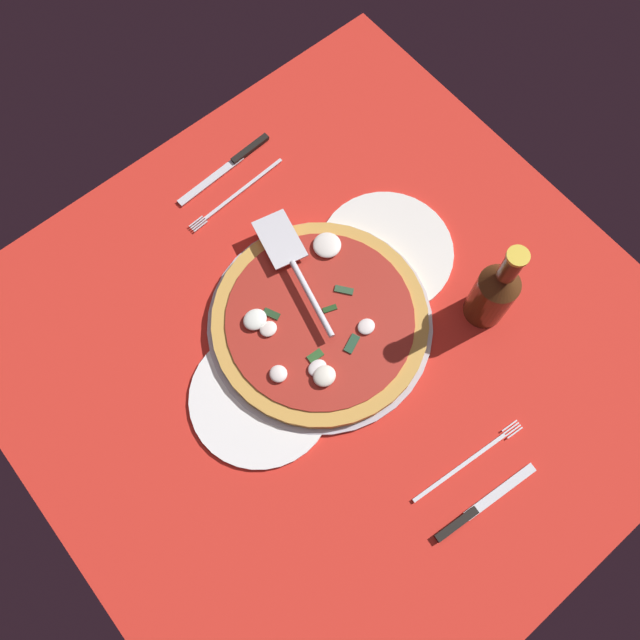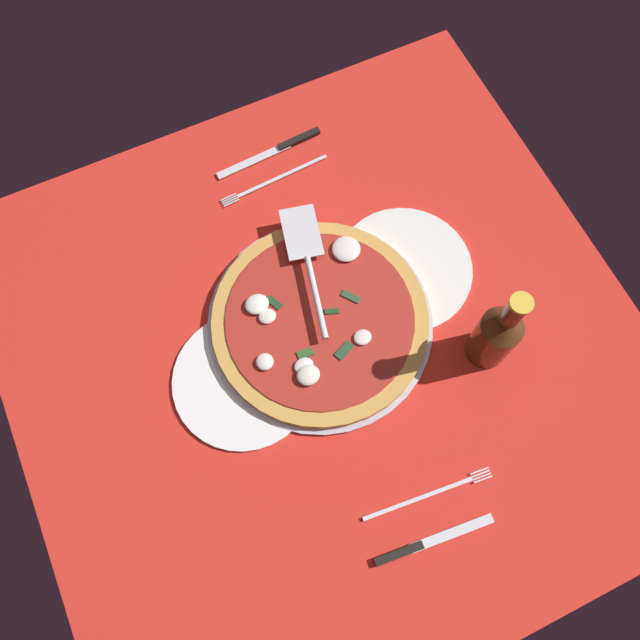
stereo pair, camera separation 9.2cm
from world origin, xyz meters
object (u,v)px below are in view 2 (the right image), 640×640
(dinner_plate_left, at_px, (244,380))
(place_setting_near, at_px, (425,521))
(pizza, at_px, (319,320))
(beer_bottle, at_px, (497,334))
(pizza_server, at_px, (308,261))
(dinner_plate_right, at_px, (404,269))
(place_setting_far, at_px, (276,165))

(dinner_plate_left, xyz_separation_m, place_setting_near, (0.16, -0.31, -0.00))
(pizza, distance_m, place_setting_near, 0.35)
(place_setting_near, xyz_separation_m, beer_bottle, (0.21, 0.19, 0.08))
(pizza_server, height_order, beer_bottle, beer_bottle)
(dinner_plate_right, bearing_deg, pizza_server, 156.60)
(dinner_plate_left, relative_size, pizza_server, 0.94)
(dinner_plate_left, distance_m, pizza, 0.16)
(place_setting_near, height_order, beer_bottle, beer_bottle)
(pizza_server, distance_m, place_setting_near, 0.44)
(dinner_plate_right, height_order, place_setting_far, place_setting_far)
(dinner_plate_right, xyz_separation_m, place_setting_near, (-0.16, -0.38, -0.00))
(pizza, relative_size, place_setting_far, 1.61)
(place_setting_near, bearing_deg, dinner_plate_right, 72.35)
(pizza, bearing_deg, place_setting_near, -88.24)
(place_setting_near, bearing_deg, pizza, 97.27)
(dinner_plate_right, bearing_deg, place_setting_near, -113.16)
(pizza_server, relative_size, place_setting_near, 1.11)
(place_setting_far, bearing_deg, dinner_plate_left, 55.71)
(dinner_plate_left, bearing_deg, pizza_server, 36.78)
(dinner_plate_right, xyz_separation_m, beer_bottle, (0.05, -0.18, 0.08))
(beer_bottle, bearing_deg, dinner_plate_right, 106.06)
(place_setting_far, bearing_deg, dinner_plate_right, 108.51)
(dinner_plate_left, bearing_deg, place_setting_near, -62.68)
(dinner_plate_right, relative_size, pizza, 0.66)
(dinner_plate_right, bearing_deg, beer_bottle, -73.94)
(dinner_plate_right, relative_size, beer_bottle, 1.10)
(pizza_server, relative_size, place_setting_far, 1.10)
(place_setting_near, bearing_deg, dinner_plate_left, 122.84)
(dinner_plate_right, bearing_deg, place_setting_far, 111.77)
(place_setting_near, distance_m, place_setting_far, 0.66)
(dinner_plate_left, distance_m, place_setting_far, 0.41)
(pizza_server, relative_size, beer_bottle, 1.15)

